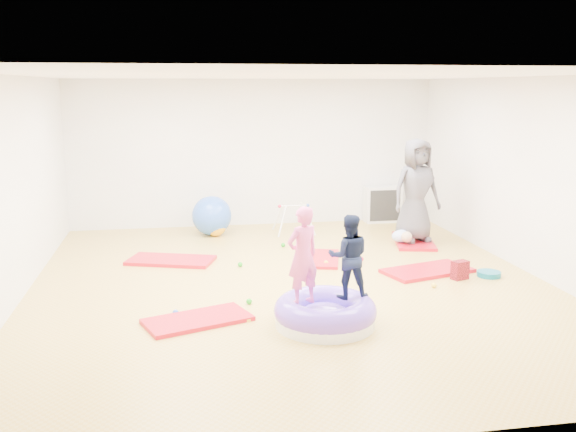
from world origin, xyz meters
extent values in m
cube|color=tan|center=(0.00, 0.00, 0.00)|extent=(7.00, 8.00, 0.01)
cube|color=white|center=(0.00, 0.00, 2.80)|extent=(7.00, 8.00, 0.01)
cube|color=silver|center=(0.00, 4.00, 1.40)|extent=(7.00, 0.01, 2.80)
cube|color=silver|center=(0.00, -4.00, 1.40)|extent=(7.00, 0.01, 2.80)
cube|color=silver|center=(-3.50, 0.00, 1.40)|extent=(0.01, 8.00, 2.80)
cube|color=silver|center=(3.50, 0.00, 1.40)|extent=(0.01, 8.00, 2.80)
cube|color=red|center=(-1.32, -1.19, 0.02)|extent=(1.33, 0.97, 0.05)
cube|color=red|center=(-1.63, 1.47, 0.03)|extent=(1.43, 1.03, 0.05)
cube|color=red|center=(0.68, 1.17, 0.02)|extent=(0.80, 1.17, 0.04)
cube|color=red|center=(2.05, 0.24, 0.03)|extent=(1.41, 0.98, 0.05)
cube|color=red|center=(2.52, 2.00, 0.03)|extent=(0.92, 1.38, 0.05)
cylinder|color=white|center=(0.09, -1.56, 0.06)|extent=(1.13, 1.13, 0.13)
torus|color=#6741D6|center=(0.09, -1.56, 0.18)|extent=(1.16, 1.16, 0.31)
ellipsoid|color=#6741D6|center=(0.09, -1.56, 0.11)|extent=(0.62, 0.62, 0.28)
imported|color=#F455A5|center=(-0.17, -1.59, 0.89)|extent=(0.48, 0.41, 1.10)
imported|color=#101835|center=(0.38, -1.48, 0.82)|extent=(0.53, 0.45, 0.97)
imported|color=#47464F|center=(2.50, 1.94, 0.93)|extent=(0.94, 0.69, 1.76)
ellipsoid|color=#A4BCF8|center=(2.26, 1.84, 0.16)|extent=(0.39, 0.25, 0.22)
sphere|color=tan|center=(2.26, 1.66, 0.19)|extent=(0.18, 0.18, 0.18)
sphere|color=#1CA817|center=(1.35, 1.80, 0.04)|extent=(0.07, 0.07, 0.07)
sphere|color=#1CA817|center=(-0.60, 1.01, 0.04)|extent=(0.07, 0.07, 0.07)
sphere|color=blue|center=(-1.57, -0.94, 0.04)|extent=(0.07, 0.07, 0.07)
sphere|color=#1CA817|center=(0.24, 2.09, 0.04)|extent=(0.07, 0.07, 0.07)
sphere|color=red|center=(1.28, 0.99, 0.04)|extent=(0.07, 0.07, 0.07)
sphere|color=#1CA817|center=(-0.67, -0.69, 0.04)|extent=(0.07, 0.07, 0.07)
sphere|color=yellow|center=(1.86, -0.47, 0.04)|extent=(0.07, 0.07, 0.07)
sphere|color=yellow|center=(0.69, 0.87, 0.04)|extent=(0.07, 0.07, 0.07)
sphere|color=blue|center=(-0.89, 3.20, 0.36)|extent=(0.72, 0.72, 0.72)
sphere|color=#F6A60B|center=(-0.83, 3.11, 0.20)|extent=(0.40, 0.40, 0.40)
cylinder|color=silver|center=(0.34, 2.81, 0.29)|extent=(0.20, 0.21, 0.54)
cylinder|color=silver|center=(0.34, 3.27, 0.29)|extent=(0.20, 0.21, 0.54)
cylinder|color=silver|center=(0.85, 2.81, 0.29)|extent=(0.20, 0.21, 0.54)
cylinder|color=silver|center=(0.85, 3.27, 0.29)|extent=(0.20, 0.21, 0.54)
cylinder|color=silver|center=(0.60, 3.04, 0.52)|extent=(0.52, 0.03, 0.03)
sphere|color=red|center=(0.33, 3.04, 0.52)|extent=(0.06, 0.06, 0.06)
sphere|color=blue|center=(0.86, 3.04, 0.52)|extent=(0.06, 0.06, 0.06)
cube|color=silver|center=(2.54, 3.80, 0.36)|extent=(0.71, 0.35, 0.71)
cube|color=#252525|center=(2.54, 3.63, 0.36)|extent=(0.61, 0.02, 0.61)
cube|color=silver|center=(2.54, 3.75, 0.36)|extent=(0.02, 0.24, 0.63)
cube|color=silver|center=(2.54, 3.75, 0.36)|extent=(0.63, 0.24, 0.02)
cylinder|color=#075A77|center=(2.84, -0.11, 0.04)|extent=(0.33, 0.33, 0.07)
cube|color=red|center=(2.37, -0.16, 0.13)|extent=(0.26, 0.21, 0.27)
cylinder|color=yellow|center=(-0.78, -1.20, 0.02)|extent=(0.22, 0.22, 0.03)
camera|label=1|loc=(-1.53, -8.25, 2.65)|focal=40.00mm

